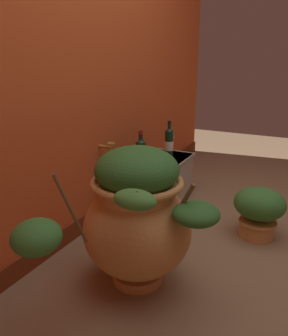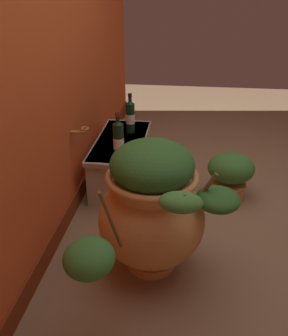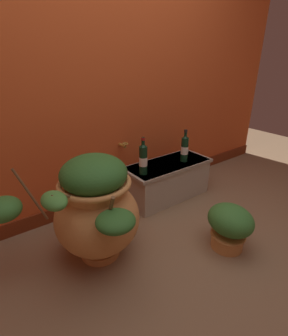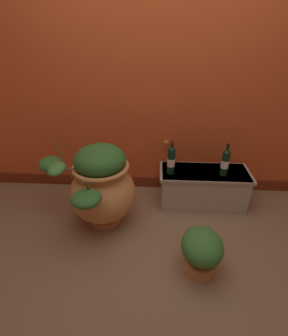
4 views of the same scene
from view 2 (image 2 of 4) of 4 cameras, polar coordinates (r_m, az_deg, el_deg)
ground_plane at (r=2.53m, az=13.78°, el=-8.28°), size 7.00×7.00×0.00m
back_wall at (r=2.22m, az=-16.90°, el=22.54°), size 4.40×0.33×2.60m
terracotta_urn at (r=1.89m, az=1.25°, el=-6.42°), size 0.91×0.74×0.76m
stone_ledge at (r=2.84m, az=-3.59°, el=1.45°), size 0.87×0.38×0.37m
wine_bottle_left at (r=2.86m, az=-2.20°, el=8.33°), size 0.07×0.07×0.32m
wine_bottle_middle at (r=2.40m, az=-4.08°, el=4.63°), size 0.07×0.07×0.33m
potted_shrub at (r=2.70m, az=13.60°, el=-0.83°), size 0.29×0.34×0.35m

